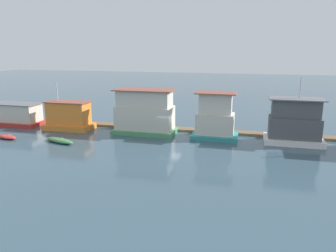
# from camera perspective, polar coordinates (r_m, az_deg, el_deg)

# --- Properties ---
(ground_plane) EXTENTS (200.00, 200.00, 0.00)m
(ground_plane) POSITION_cam_1_polar(r_m,az_deg,el_deg) (38.73, 0.37, -1.68)
(ground_plane) COLOR #385160
(dock_walkway) EXTENTS (59.60, 1.59, 0.30)m
(dock_walkway) POSITION_cam_1_polar(r_m,az_deg,el_deg) (41.34, 1.31, -0.50)
(dock_walkway) COLOR brown
(dock_walkway) RESTS_ON ground_plane
(houseboat_red) EXTENTS (7.27, 3.72, 2.93)m
(houseboat_red) POSITION_cam_1_polar(r_m,az_deg,el_deg) (48.60, -25.00, 1.83)
(houseboat_red) COLOR red
(houseboat_red) RESTS_ON ground_plane
(houseboat_orange) EXTENTS (5.99, 3.25, 5.89)m
(houseboat_orange) POSITION_cam_1_polar(r_m,az_deg,el_deg) (43.38, -16.90, 1.62)
(houseboat_orange) COLOR orange
(houseboat_orange) RESTS_ON ground_plane
(houseboat_green) EXTENTS (7.42, 3.89, 5.35)m
(houseboat_green) POSITION_cam_1_polar(r_m,az_deg,el_deg) (39.49, -4.06, 2.28)
(houseboat_green) COLOR #4C9360
(houseboat_green) RESTS_ON ground_plane
(houseboat_teal) EXTENTS (5.22, 3.68, 5.27)m
(houseboat_teal) POSITION_cam_1_polar(r_m,az_deg,el_deg) (37.72, 8.22, 1.30)
(houseboat_teal) COLOR teal
(houseboat_teal) RESTS_ON ground_plane
(houseboat_white) EXTENTS (6.13, 3.45, 7.21)m
(houseboat_white) POSITION_cam_1_polar(r_m,az_deg,el_deg) (37.70, 21.16, 0.44)
(houseboat_white) COLOR white
(houseboat_white) RESTS_ON ground_plane
(dinghy_red) EXTENTS (3.00, 1.70, 0.44)m
(dinghy_red) POSITION_cam_1_polar(r_m,az_deg,el_deg) (41.65, -26.23, -1.70)
(dinghy_red) COLOR red
(dinghy_red) RESTS_ON ground_plane
(dinghy_green) EXTENTS (4.17, 2.24, 0.49)m
(dinghy_green) POSITION_cam_1_polar(r_m,az_deg,el_deg) (37.72, -18.31, -2.41)
(dinghy_green) COLOR #47844C
(dinghy_green) RESTS_ON ground_plane
(mooring_post_far_left) EXTENTS (0.23, 0.23, 2.16)m
(mooring_post_far_left) POSITION_cam_1_polar(r_m,az_deg,el_deg) (42.57, -9.26, 1.02)
(mooring_post_far_left) COLOR #846B4C
(mooring_post_far_left) RESTS_ON ground_plane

